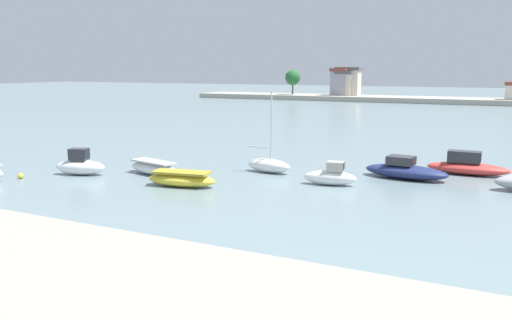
{
  "coord_description": "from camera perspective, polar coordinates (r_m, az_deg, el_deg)",
  "views": [
    {
      "loc": [
        21.44,
        -13.44,
        7.06
      ],
      "look_at": [
        5.86,
        17.77,
        1.02
      ],
      "focal_mm": 37.17,
      "sensor_mm": 36.0,
      "label": 1
    }
  ],
  "objects": [
    {
      "name": "mooring_buoy_2",
      "position": [
        39.12,
        0.19,
        -0.33
      ],
      "size": [
        0.32,
        0.32,
        0.32
      ],
      "primitive_type": "sphere",
      "color": "yellow",
      "rests_on": "ground"
    },
    {
      "name": "moored_boat_5",
      "position": [
        32.75,
        8.04,
        -1.75
      ],
      "size": [
        3.37,
        1.5,
        1.47
      ],
      "rotation": [
        0.0,
        0.0,
        0.15
      ],
      "color": "white",
      "rests_on": "ground"
    },
    {
      "name": "distant_shoreline",
      "position": [
        118.23,
        16.48,
        6.87
      ],
      "size": [
        98.56,
        10.63,
        7.37
      ],
      "color": "#9E998C",
      "rests_on": "ground"
    },
    {
      "name": "moored_boat_2",
      "position": [
        36.34,
        -10.94,
        -0.84
      ],
      "size": [
        4.67,
        2.43,
        0.92
      ],
      "rotation": [
        0.0,
        0.0,
        -0.24
      ],
      "color": "white",
      "rests_on": "ground"
    },
    {
      "name": "moored_boat_7",
      "position": [
        38.43,
        21.78,
        -0.65
      ],
      "size": [
        5.31,
        1.81,
        1.58
      ],
      "rotation": [
        0.0,
        0.0,
        -0.0
      ],
      "color": "#C63833",
      "rests_on": "ground"
    },
    {
      "name": "moored_boat_3",
      "position": [
        32.43,
        -8.01,
        -2.05
      ],
      "size": [
        4.56,
        2.24,
        0.93
      ],
      "rotation": [
        0.0,
        0.0,
        0.16
      ],
      "color": "yellow",
      "rests_on": "ground"
    },
    {
      "name": "moored_boat_6",
      "position": [
        35.73,
        15.78,
        -1.09
      ],
      "size": [
        5.61,
        2.69,
        1.44
      ],
      "rotation": [
        0.0,
        0.0,
        -0.12
      ],
      "color": "navy",
      "rests_on": "ground"
    },
    {
      "name": "mooring_buoy_1",
      "position": [
        37.59,
        -24.0,
        -1.57
      ],
      "size": [
        0.37,
        0.37,
        0.37
      ],
      "primitive_type": "sphere",
      "color": "yellow",
      "rests_on": "ground"
    },
    {
      "name": "moored_boat_1",
      "position": [
        37.45,
        -18.39,
        -0.55
      ],
      "size": [
        3.66,
        2.21,
        1.78
      ],
      "rotation": [
        0.0,
        0.0,
        0.31
      ],
      "color": "white",
      "rests_on": "ground"
    },
    {
      "name": "moored_boat_4",
      "position": [
        36.34,
        1.39,
        -0.55
      ],
      "size": [
        3.44,
        1.48,
        5.58
      ],
      "rotation": [
        0.0,
        0.0,
        -0.12
      ],
      "color": "white",
      "rests_on": "ground"
    }
  ]
}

